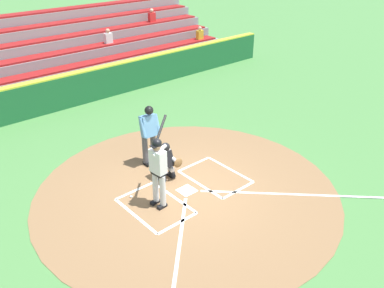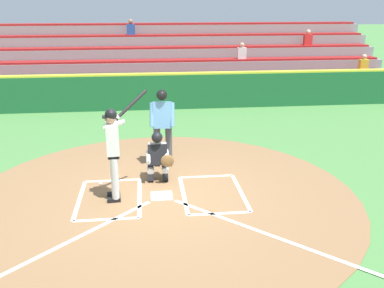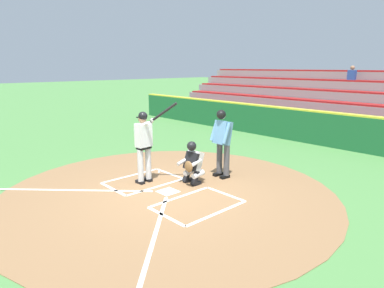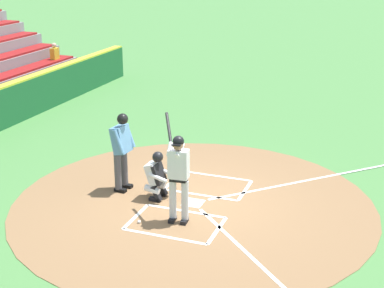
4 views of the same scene
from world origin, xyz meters
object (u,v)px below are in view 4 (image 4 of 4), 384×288
batter (178,172)px  baseball (139,222)px  catcher (158,174)px  plate_umpire (122,147)px

batter → baseball: batter is taller
catcher → plate_umpire: plate_umpire is taller
catcher → baseball: 1.38m
baseball → plate_umpire: bearing=-142.7°
batter → catcher: size_ratio=1.88×
batter → plate_umpire: bearing=-119.9°
batter → catcher: 1.33m
batter → baseball: 1.34m
batter → catcher: bearing=-136.2°
baseball → catcher: bearing=-174.4°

